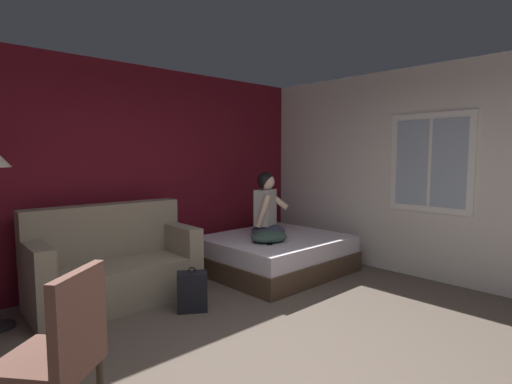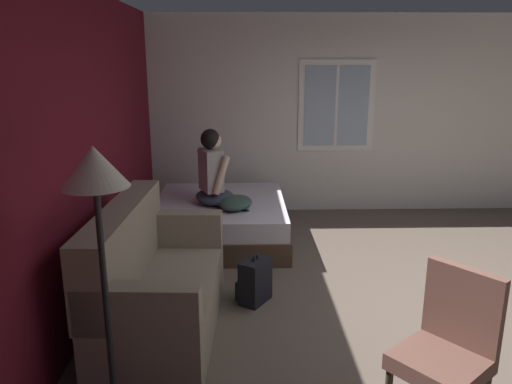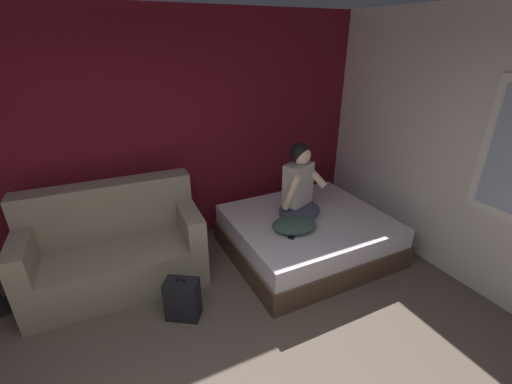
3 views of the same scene
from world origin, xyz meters
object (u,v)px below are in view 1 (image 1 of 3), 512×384
Objects in this scene: backpack at (192,292)px; bed at (276,254)px; couch at (113,265)px; person_seated at (267,211)px; throw_pillow at (269,237)px; cell_phone at (270,244)px; side_chair at (58,350)px.

bed is at bearing 12.98° from backpack.
couch is 1.98× the size of person_seated.
bed is 2.13m from couch.
person_seated is (1.98, -0.37, 0.44)m from couch.
throw_pillow is at bearing -148.85° from bed.
throw_pillow is (1.76, -0.63, 0.16)m from couch.
couch is 1.88m from throw_pillow.
backpack is at bearing -167.02° from bed.
throw_pillow is at bearing -129.26° from person_seated.
couch is at bearing 168.09° from bed.
cell_phone is (-0.29, -0.35, -0.35)m from person_seated.
person_seated is 1.91× the size of backpack.
throw_pillow is (1.29, 0.18, 0.36)m from backpack.
cell_phone reaches higher than backpack.
throw_pillow is at bearing 23.52° from side_chair.
couch reaches higher than cell_phone.
backpack is at bearing -163.68° from person_seated.
couch is at bearing 169.45° from person_seated.
person_seated is at bearing 145.51° from bed.
side_chair is 3.47m from person_seated.
person_seated reaches higher than cell_phone.
backpack is 0.95× the size of throw_pillow.
cell_phone reaches higher than bed.
backpack is at bearing -128.73° from cell_phone.
side_chair is at bearing -156.48° from throw_pillow.
person_seated reaches higher than couch.
couch is 1.83m from cell_phone.
bed is 3.53m from side_chair.
couch is 2.06m from person_seated.
throw_pillow is 3.33× the size of cell_phone.
bed is at bearing -11.91° from couch.
bed reaches higher than backpack.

